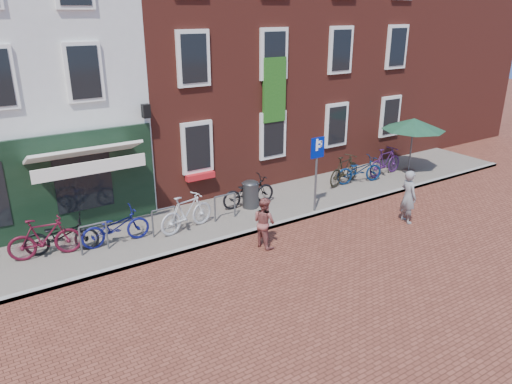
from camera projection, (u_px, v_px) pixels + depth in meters
ground at (231, 240)px, 13.96m from camera, size 80.00×80.00×0.00m
sidewalk at (234, 214)px, 15.63m from camera, size 24.00×3.00×0.10m
building_brick_mid at (182, 43)px, 18.72m from camera, size 6.00×8.00×10.00m
building_brick_right at (304, 38)px, 21.78m from camera, size 6.00×8.00×10.00m
filler_right at (402, 44)px, 25.28m from camera, size 7.00×8.00×9.00m
litter_bin at (251, 192)px, 15.89m from camera, size 0.54×0.54×0.98m
parking_sign at (317, 161)px, 15.20m from camera, size 0.50×0.08×2.43m
parasol at (414, 122)px, 18.84m from camera, size 2.43×2.43×2.27m
woman at (408, 197)px, 14.90m from camera, size 0.50×0.67×1.67m
boy at (264, 222)px, 13.38m from camera, size 0.66×0.78×1.44m
bicycle_0 at (61, 235)px, 12.89m from camera, size 2.00×1.18×0.99m
bicycle_1 at (45, 238)px, 12.63m from camera, size 1.89×0.81×1.10m
bicycle_2 at (115, 227)px, 13.40m from camera, size 1.91×0.71×0.99m
bicycle_3 at (187, 212)px, 14.21m from camera, size 1.90×0.89×1.10m
bicycle_4 at (248, 191)px, 16.00m from camera, size 1.92×0.74×0.99m
bicycle_5 at (344, 170)px, 18.00m from camera, size 1.90×0.97×1.10m
bicycle_6 at (359, 170)px, 18.15m from camera, size 1.98×1.03×0.99m
bicycle_7 at (385, 162)px, 18.96m from camera, size 1.87×0.69×1.10m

